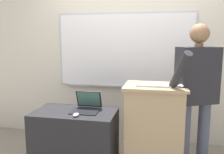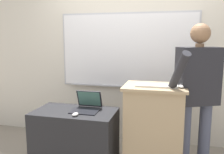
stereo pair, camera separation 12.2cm
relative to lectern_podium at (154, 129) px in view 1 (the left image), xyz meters
The scene contains 8 objects.
back_wall 1.37m from the lectern_podium, 114.08° to the left, with size 6.40×0.17×2.85m.
lectern_podium is the anchor object (origin of this frame).
side_desk 0.94m from the lectern_podium, behind, with size 0.96×0.54×0.70m.
person_presenter 0.66m from the lectern_podium, 10.90° to the left, with size 0.62×0.69×1.70m.
laptop 0.83m from the lectern_podium, behind, with size 0.31×0.33×0.22m.
wireless_keyboard 0.53m from the lectern_podium, 71.98° to the right, with size 0.44×0.15×0.02m.
computer_mouse_by_laptop 0.90m from the lectern_podium, 163.37° to the right, with size 0.06×0.10×0.03m.
computer_mouse_by_keyboard 0.60m from the lectern_podium, 14.21° to the right, with size 0.06×0.10×0.03m.
Camera 1 is at (0.46, -2.26, 1.54)m, focal length 38.00 mm.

